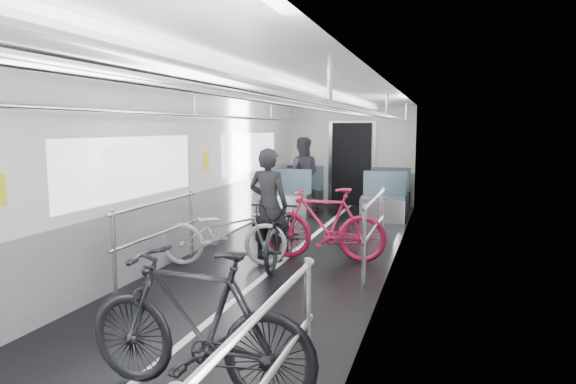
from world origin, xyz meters
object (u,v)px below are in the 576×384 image
Objects in this scene: bike_left_far at (224,232)px; bike_right_near at (197,322)px; bike_aisle at (282,232)px; person_seated at (302,175)px; person_standing at (268,205)px; bike_right_far at (325,224)px.

bike_left_far is 0.98× the size of bike_right_near.
bike_right_near reaches higher than bike_aisle.
bike_aisle is at bearing 90.75° from person_seated.
bike_aisle is (-0.50, 3.54, -0.08)m from bike_right_near.
person_standing is at bearing 151.08° from bike_aisle.
bike_right_near reaches higher than bike_right_far.
bike_right_far is (0.02, 3.92, -0.01)m from bike_right_near.
person_standing is 0.96× the size of person_seated.
person_seated reaches higher than bike_aisle.
bike_right_near is (1.24, -3.25, 0.08)m from bike_left_far.
bike_left_far is at bearing -164.38° from bike_aisle.
person_seated is (-0.70, 4.32, 0.03)m from person_standing.
bike_right_far is (1.27, 0.66, 0.07)m from bike_left_far.
bike_left_far is 1.00× the size of bike_aisle.
bike_right_near is at bearing -87.35° from bike_aisle.
bike_aisle is (-0.52, -0.38, -0.07)m from bike_right_far.
bike_right_near is 3.72m from person_standing.
bike_right_far is 1.08× the size of person_standing.
bike_right_near is 3.92m from bike_right_far.
bike_left_far is 4.73m from person_seated.
person_seated reaches higher than bike_left_far.
bike_left_far is at bearing -156.31° from bike_right_near.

